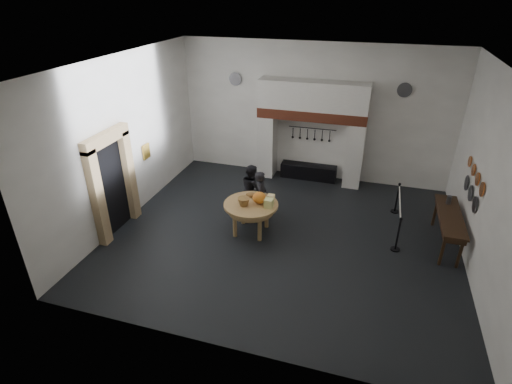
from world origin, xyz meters
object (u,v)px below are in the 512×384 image
(barrier_post_near, at_px, (398,235))
(side_table, at_px, (451,216))
(barrier_post_far, at_px, (397,199))
(visitor_near, at_px, (261,196))
(work_table, at_px, (251,205))
(visitor_far, at_px, (252,189))
(iron_range, at_px, (308,171))

(barrier_post_near, bearing_deg, side_table, 27.00)
(barrier_post_near, distance_m, barrier_post_far, 2.00)
(barrier_post_far, bearing_deg, visitor_near, -156.89)
(side_table, distance_m, barrier_post_far, 1.88)
(visitor_near, distance_m, side_table, 4.91)
(visitor_near, xyz_separation_m, barrier_post_far, (3.70, 1.58, -0.31))
(work_table, height_order, visitor_far, visitor_far)
(side_table, height_order, barrier_post_far, same)
(visitor_near, bearing_deg, work_table, 158.47)
(barrier_post_far, bearing_deg, visitor_far, -163.96)
(work_table, relative_size, barrier_post_near, 1.61)
(iron_range, distance_m, visitor_far, 3.04)
(visitor_near, height_order, barrier_post_near, visitor_near)
(visitor_far, bearing_deg, work_table, 161.89)
(work_table, distance_m, barrier_post_near, 3.82)
(visitor_far, height_order, barrier_post_far, visitor_far)
(iron_range, bearing_deg, work_table, -103.17)
(work_table, xyz_separation_m, visitor_near, (0.09, 0.67, -0.08))
(barrier_post_far, bearing_deg, barrier_post_near, -90.00)
(work_table, xyz_separation_m, barrier_post_far, (3.79, 2.25, -0.39))
(iron_range, distance_m, barrier_post_far, 3.30)
(visitor_near, distance_m, visitor_far, 0.57)
(side_table, bearing_deg, visitor_near, -177.76)
(work_table, xyz_separation_m, barrier_post_near, (3.79, 0.25, -0.39))
(work_table, xyz_separation_m, side_table, (4.99, 0.86, 0.03))
(iron_range, height_order, visitor_near, visitor_near)
(work_table, distance_m, visitor_near, 0.68)
(iron_range, height_order, visitor_far, visitor_far)
(iron_range, distance_m, work_table, 3.96)
(visitor_near, height_order, side_table, visitor_near)
(visitor_near, height_order, barrier_post_far, visitor_near)
(work_table, relative_size, barrier_post_far, 1.61)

